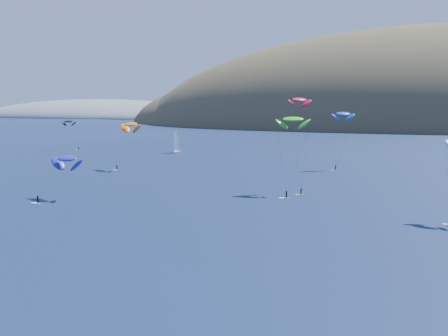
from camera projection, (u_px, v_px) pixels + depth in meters
name	position (u px, v px, depth m)	size (l,w,h in m)	color
headland	(115.00, 119.00, 918.97)	(460.00, 250.00, 60.00)	slate
sailboat	(176.00, 151.00, 282.96)	(9.11, 8.70, 10.90)	silver
kitesurfer_1	(131.00, 124.00, 212.96)	(10.84, 9.43, 18.25)	#DEEE1A
kitesurfer_3	(293.00, 119.00, 157.44)	(8.68, 11.93, 21.16)	#DEEE1A
kitesurfer_4	(343.00, 114.00, 213.05)	(8.56, 9.08, 21.35)	#DEEE1A
kitesurfer_9	(299.00, 100.00, 160.98)	(6.58, 10.42, 25.61)	#DEEE1A
kitesurfer_10	(67.00, 158.00, 149.71)	(10.46, 13.17, 12.41)	#DEEE1A
kitesurfer_12	(69.00, 122.00, 301.24)	(11.16, 5.69, 15.52)	#DEEE1A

